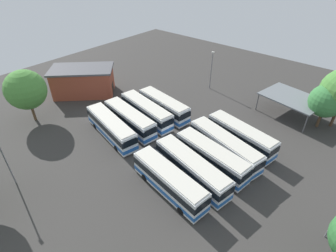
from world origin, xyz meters
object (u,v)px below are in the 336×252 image
(bus_row1_slot0, at_px, (169,181))
(bus_row1_slot3, at_px, (224,146))
(bus_row1_slot2, at_px, (211,157))
(depot_building, at_px, (83,81))
(bus_row1_slot4, at_px, (241,136))
(tree_west_edge, at_px, (26,90))
(bus_row1_slot1, at_px, (192,168))
(lamp_post_mid_lot, at_px, (211,69))
(bus_row0_slot0, at_px, (111,127))
(bus_row0_slot3, at_px, (164,106))
(maintenance_shelter, at_px, (292,98))
(lamp_post_far_corner, at_px, (4,157))
(tree_northwest, at_px, (326,101))
(bus_row0_slot2, at_px, (146,111))
(bus_row0_slot1, at_px, (130,119))

(bus_row1_slot0, bearing_deg, bus_row1_slot3, 80.65)
(bus_row1_slot2, distance_m, depot_building, 31.48)
(bus_row1_slot4, xyz_separation_m, tree_west_edge, (-30.50, -16.66, 4.05))
(bus_row1_slot1, relative_size, lamp_post_mid_lot, 1.52)
(bus_row0_slot0, xyz_separation_m, bus_row0_slot3, (1.89, 10.29, -0.00))
(bus_row1_slot2, distance_m, maintenance_shelter, 20.88)
(bus_row1_slot0, xyz_separation_m, depot_building, (-29.88, 8.81, 0.97))
(bus_row1_slot3, distance_m, maintenance_shelter, 17.75)
(bus_row1_slot3, bearing_deg, bus_row0_slot3, 168.32)
(bus_row1_slot0, bearing_deg, lamp_post_mid_lot, 113.25)
(bus_row0_slot0, xyz_separation_m, depot_building, (-15.71, 6.05, 0.97))
(bus_row1_slot0, bearing_deg, maintenance_shelter, 80.20)
(bus_row0_slot3, distance_m, bus_row1_slot2, 15.08)
(bus_row1_slot0, relative_size, depot_building, 0.86)
(bus_row0_slot0, distance_m, bus_row1_slot3, 17.49)
(lamp_post_far_corner, relative_size, tree_northwest, 1.06)
(bus_row0_slot3, xyz_separation_m, bus_row1_slot3, (13.96, -2.89, 0.00))
(bus_row0_slot2, height_order, bus_row1_slot3, same)
(bus_row0_slot0, bearing_deg, maintenance_shelter, 52.65)
(bus_row0_slot0, bearing_deg, bus_row1_slot1, 2.82)
(bus_row1_slot4, xyz_separation_m, lamp_post_mid_lot, (-14.03, 13.38, 2.60))
(lamp_post_mid_lot, relative_size, tree_northwest, 1.05)
(depot_building, bearing_deg, bus_row1_slot4, 8.94)
(bus_row0_slot0, xyz_separation_m, bus_row1_slot4, (16.49, 11.11, -0.00))
(lamp_post_mid_lot, bearing_deg, bus_row1_slot1, -62.24)
(bus_row0_slot0, xyz_separation_m, maintenance_shelter, (18.94, 24.81, 1.55))
(bus_row0_slot0, relative_size, bus_row1_slot4, 1.05)
(bus_row0_slot0, height_order, bus_row0_slot2, same)
(bus_row0_slot0, distance_m, tree_northwest, 34.22)
(lamp_post_mid_lot, bearing_deg, bus_row1_slot4, -43.65)
(bus_row1_slot2, distance_m, lamp_post_mid_lot, 24.34)
(bus_row1_slot1, distance_m, tree_west_edge, 29.92)
(bus_row0_slot3, xyz_separation_m, maintenance_shelter, (17.04, 14.53, 1.55))
(bus_row1_slot1, height_order, bus_row1_slot2, same)
(bus_row1_slot4, distance_m, lamp_post_mid_lot, 19.56)
(bus_row0_slot2, distance_m, bus_row1_slot2, 15.14)
(bus_row1_slot0, bearing_deg, lamp_post_far_corner, -143.56)
(bus_row0_slot3, height_order, bus_row1_slot3, same)
(bus_row1_slot3, relative_size, lamp_post_far_corner, 1.53)
(bus_row0_slot2, distance_m, depot_building, 16.58)
(tree_west_edge, bearing_deg, depot_building, 98.34)
(depot_building, distance_m, maintenance_shelter, 39.41)
(lamp_post_far_corner, bearing_deg, bus_row0_slot2, 83.24)
(bus_row0_slot2, xyz_separation_m, lamp_post_mid_lot, (1.65, 17.48, 2.59))
(bus_row1_slot3, height_order, tree_west_edge, tree_west_edge)
(bus_row0_slot1, relative_size, lamp_post_far_corner, 1.45)
(bus_row0_slot1, distance_m, lamp_post_far_corner, 18.27)
(bus_row1_slot0, height_order, bus_row1_slot4, same)
(maintenance_shelter, xyz_separation_m, tree_northwest, (5.13, -0.69, 1.56))
(lamp_post_far_corner, bearing_deg, bus_row1_slot1, 42.39)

